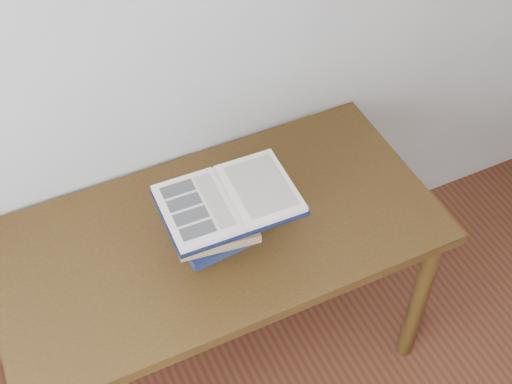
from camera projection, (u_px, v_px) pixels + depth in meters
desk at (217, 250)px, 2.31m from camera, size 1.41×0.71×0.76m
book_stack at (213, 223)px, 2.14m from camera, size 0.27×0.22×0.19m
open_book at (229, 200)px, 2.05m from camera, size 0.40×0.28×0.03m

